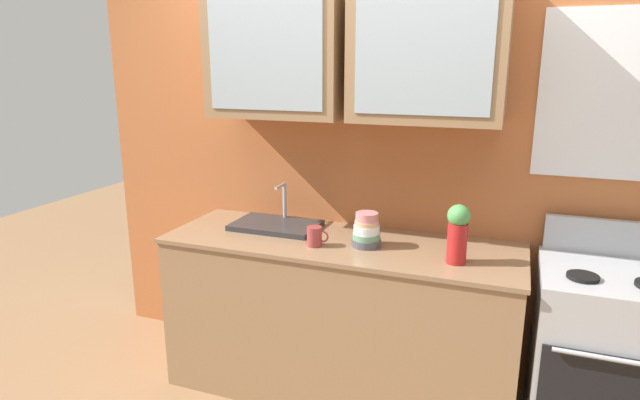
% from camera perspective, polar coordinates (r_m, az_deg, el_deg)
% --- Properties ---
extents(ground_plane, '(10.00, 10.00, 0.00)m').
position_cam_1_polar(ground_plane, '(3.29, 1.99, -19.47)').
color(ground_plane, '#936B47').
extents(back_wall_unit, '(3.42, 0.48, 2.55)m').
position_cam_1_polar(back_wall_unit, '(3.04, 4.22, 7.61)').
color(back_wall_unit, '#B76638').
rests_on(back_wall_unit, ground_plane).
extents(counter, '(1.93, 0.66, 0.90)m').
position_cam_1_polar(counter, '(3.06, 2.07, -12.42)').
color(counter, '#93704C').
rests_on(counter, ground_plane).
extents(stove_range, '(0.63, 0.64, 1.08)m').
position_cam_1_polar(stove_range, '(2.97, 27.97, -15.00)').
color(stove_range, '#ADAFB5').
rests_on(stove_range, ground_plane).
extents(sink_faucet, '(0.49, 0.32, 0.24)m').
position_cam_1_polar(sink_faucet, '(3.11, -4.72, -2.62)').
color(sink_faucet, '#2D2D30').
rests_on(sink_faucet, counter).
extents(bowl_stack, '(0.16, 0.16, 0.18)m').
position_cam_1_polar(bowl_stack, '(2.79, 5.01, -3.36)').
color(bowl_stack, '#4C4C54').
rests_on(bowl_stack, counter).
extents(vase, '(0.11, 0.11, 0.29)m').
position_cam_1_polar(vase, '(2.61, 14.57, -3.35)').
color(vase, '#B21E1E').
rests_on(vase, counter).
extents(cup_near_sink, '(0.12, 0.08, 0.10)m').
position_cam_1_polar(cup_near_sink, '(2.79, -0.55, -3.93)').
color(cup_near_sink, '#993838').
rests_on(cup_near_sink, counter).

